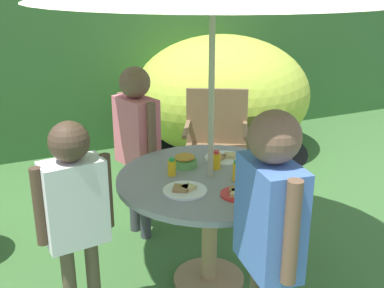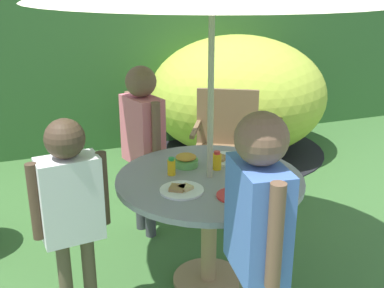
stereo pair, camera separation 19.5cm
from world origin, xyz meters
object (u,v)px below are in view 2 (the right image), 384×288
child_in_blue_shirt (257,220)px  cup_far (270,156)px  child_in_white_shirt (70,199)px  juice_bottle_mid_right (235,202)px  juice_bottle_near_left (235,172)px  plate_center_back (265,172)px  cup_near (255,181)px  plate_mid_left (235,195)px  juice_bottle_center_front (217,161)px  child_in_pink_shirt (143,130)px  juice_bottle_far_left (171,167)px  snack_bowl (186,160)px  dome_tent (237,95)px  juice_bottle_far_right (255,156)px  plate_back_edge (181,190)px  garden_table (209,198)px  wooden_chair (226,140)px  plate_near_right (226,158)px

child_in_blue_shirt → cup_far: 1.09m
child_in_white_shirt → cup_far: (1.33, 0.21, -0.00)m
juice_bottle_mid_right → juice_bottle_near_left: bearing=64.4°
plate_center_back → cup_near: bearing=-135.5°
plate_mid_left → juice_bottle_near_left: size_ratio=1.58×
juice_bottle_near_left → cup_far: (0.36, 0.23, -0.03)m
juice_bottle_center_front → juice_bottle_mid_right: juice_bottle_center_front is taller
child_in_pink_shirt → juice_bottle_far_left: 0.67m
snack_bowl → juice_bottle_far_left: (-0.13, -0.10, 0.01)m
dome_tent → juice_bottle_far_right: dome_tent is taller
dome_tent → plate_back_edge: 2.79m
garden_table → dome_tent: bearing=60.7°
wooden_chair → juice_bottle_center_front: bearing=-88.4°
juice_bottle_near_left → cup_far: 0.43m
plate_back_edge → snack_bowl: bearing=66.3°
plate_near_right → plate_back_edge: same height
plate_back_edge → juice_bottle_center_front: bearing=36.0°
plate_center_back → juice_bottle_mid_right: juice_bottle_mid_right is taller
snack_bowl → plate_back_edge: bearing=-113.7°
dome_tent → snack_bowl: bearing=-107.7°
snack_bowl → plate_mid_left: 0.53m
plate_mid_left → plate_center_back: same height
wooden_chair → cup_near: 1.38m
wooden_chair → plate_back_edge: wooden_chair is taller
plate_back_edge → child_in_blue_shirt: bearing=-78.9°
plate_near_right → juice_bottle_near_left: 0.37m
plate_center_back → child_in_blue_shirt: bearing=-121.1°
juice_bottle_near_left → juice_bottle_center_front: bearing=96.8°
juice_bottle_mid_right → snack_bowl: bearing=92.4°
garden_table → cup_near: size_ratio=20.57×
plate_back_edge → juice_bottle_far_right: juice_bottle_far_right is taller
child_in_pink_shirt → cup_far: child_in_pink_shirt is taller
plate_near_right → cup_near: bearing=-91.1°
dome_tent → plate_center_back: bearing=-95.9°
juice_bottle_center_front → child_in_white_shirt: bearing=-168.3°
cup_near → plate_mid_left: bearing=-151.5°
plate_back_edge → garden_table: bearing=30.1°
plate_back_edge → juice_bottle_far_left: size_ratio=2.24×
garden_table → child_in_blue_shirt: 0.86m
garden_table → child_in_white_shirt: size_ratio=0.93×
plate_near_right → plate_back_edge: 0.57m
juice_bottle_far_right → cup_far: size_ratio=1.60×
dome_tent → child_in_blue_shirt: bearing=-98.3°
child_in_white_shirt → juice_bottle_far_right: 1.23m
plate_mid_left → juice_bottle_center_front: bearing=81.5°
plate_mid_left → cup_far: cup_far is taller
child_in_white_shirt → child_in_blue_shirt: size_ratio=0.89×
wooden_chair → plate_center_back: bearing=-73.8°
child_in_white_shirt → cup_near: 1.06m
juice_bottle_near_left → juice_bottle_center_front: 0.22m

